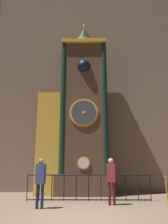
{
  "coord_description": "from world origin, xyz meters",
  "views": [
    {
      "loc": [
        0.17,
        -7.15,
        1.52
      ],
      "look_at": [
        -0.04,
        5.12,
        4.54
      ],
      "focal_mm": 35.0,
      "sensor_mm": 36.0,
      "label": 1
    }
  ],
  "objects_px": {
    "visitor_near": "(41,178)",
    "visitor_far": "(111,176)",
    "clock_tower": "(78,116)",
    "stanchion_post": "(167,194)"
  },
  "relations": [
    {
      "from": "clock_tower",
      "to": "visitor_near",
      "type": "bearing_deg",
      "value": -107.31
    },
    {
      "from": "visitor_far",
      "to": "stanchion_post",
      "type": "relative_size",
      "value": 1.71
    },
    {
      "from": "visitor_near",
      "to": "visitor_far",
      "type": "distance_m",
      "value": 2.82
    },
    {
      "from": "clock_tower",
      "to": "visitor_far",
      "type": "height_order",
      "value": "clock_tower"
    },
    {
      "from": "visitor_near",
      "to": "visitor_far",
      "type": "relative_size",
      "value": 0.98
    },
    {
      "from": "visitor_far",
      "to": "visitor_near",
      "type": "bearing_deg",
      "value": -153.77
    },
    {
      "from": "clock_tower",
      "to": "visitor_far",
      "type": "distance_m",
      "value": 4.63
    },
    {
      "from": "visitor_near",
      "to": "stanchion_post",
      "type": "bearing_deg",
      "value": 31.71
    },
    {
      "from": "visitor_near",
      "to": "visitor_far",
      "type": "bearing_deg",
      "value": 31.04
    },
    {
      "from": "clock_tower",
      "to": "visitor_far",
      "type": "bearing_deg",
      "value": -63.07
    }
  ]
}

